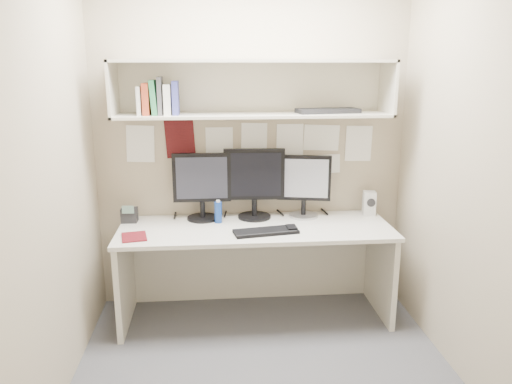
{
  "coord_description": "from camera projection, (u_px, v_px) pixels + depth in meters",
  "views": [
    {
      "loc": [
        -0.3,
        -2.83,
        1.89
      ],
      "look_at": [
        -0.02,
        0.35,
        1.07
      ],
      "focal_mm": 35.0,
      "sensor_mm": 36.0,
      "label": 1
    }
  ],
  "objects": [
    {
      "name": "wall_left",
      "position": [
        53.0,
        172.0,
        2.8
      ],
      "size": [
        0.02,
        2.0,
        2.6
      ],
      "primitive_type": "cube",
      "color": "tan",
      "rests_on": "ground"
    },
    {
      "name": "overhead_hutch",
      "position": [
        253.0,
        88.0,
        3.63
      ],
      "size": [
        2.0,
        0.38,
        0.4
      ],
      "color": "beige",
      "rests_on": "wall_back"
    },
    {
      "name": "maroon_notebook",
      "position": [
        134.0,
        237.0,
        3.43
      ],
      "size": [
        0.2,
        0.23,
        0.01
      ],
      "primitive_type": "cube",
      "rotation": [
        0.0,
        0.0,
        0.19
      ],
      "color": "#590F16",
      "rests_on": "desk"
    },
    {
      "name": "book_stack",
      "position": [
        159.0,
        98.0,
        3.51
      ],
      "size": [
        0.28,
        0.16,
        0.26
      ],
      "color": "silver",
      "rests_on": "overhead_hutch"
    },
    {
      "name": "desk",
      "position": [
        255.0,
        272.0,
        3.77
      ],
      "size": [
        2.0,
        0.7,
        0.73
      ],
      "color": "beige",
      "rests_on": "floor"
    },
    {
      "name": "blue_bottle",
      "position": [
        218.0,
        212.0,
        3.74
      ],
      "size": [
        0.06,
        0.06,
        0.18
      ],
      "color": "navy",
      "rests_on": "desk"
    },
    {
      "name": "speaker",
      "position": [
        369.0,
        203.0,
        3.93
      ],
      "size": [
        0.11,
        0.11,
        0.19
      ],
      "rotation": [
        0.0,
        0.0,
        -0.13
      ],
      "color": "#B7B7B3",
      "rests_on": "desk"
    },
    {
      "name": "monitor_left",
      "position": [
        202.0,
        184.0,
        3.78
      ],
      "size": [
        0.44,
        0.24,
        0.51
      ],
      "rotation": [
        0.0,
        0.0,
        -0.01
      ],
      "color": "black",
      "rests_on": "desk"
    },
    {
      "name": "hutch_tray",
      "position": [
        328.0,
        111.0,
        3.67
      ],
      "size": [
        0.48,
        0.25,
        0.03
      ],
      "primitive_type": "cube",
      "rotation": [
        0.0,
        0.0,
        0.17
      ],
      "color": "black",
      "rests_on": "overhead_hutch"
    },
    {
      "name": "pinned_papers",
      "position": [
        252.0,
        149.0,
        3.88
      ],
      "size": [
        1.92,
        0.01,
        0.48
      ],
      "primitive_type": null,
      "color": "white",
      "rests_on": "wall_back"
    },
    {
      "name": "monitor_right",
      "position": [
        304.0,
        184.0,
        3.85
      ],
      "size": [
        0.41,
        0.23,
        0.48
      ],
      "rotation": [
        0.0,
        0.0,
        -0.2
      ],
      "color": "#A5A5AA",
      "rests_on": "desk"
    },
    {
      "name": "monitor_center",
      "position": [
        254.0,
        181.0,
        3.82
      ],
      "size": [
        0.47,
        0.26,
        0.54
      ],
      "rotation": [
        0.0,
        0.0,
        -0.04
      ],
      "color": "black",
      "rests_on": "desk"
    },
    {
      "name": "floor",
      "position": [
        264.0,
        365.0,
        3.23
      ],
      "size": [
        2.4,
        2.0,
        0.01
      ],
      "primitive_type": "cube",
      "color": "#48484D",
      "rests_on": "ground"
    },
    {
      "name": "wall_front",
      "position": [
        292.0,
        220.0,
        1.94
      ],
      "size": [
        2.4,
        0.02,
        2.6
      ],
      "primitive_type": "cube",
      "color": "tan",
      "rests_on": "ground"
    },
    {
      "name": "wall_back",
      "position": [
        252.0,
        142.0,
        3.87
      ],
      "size": [
        2.4,
        0.02,
        2.6
      ],
      "primitive_type": "cube",
      "color": "tan",
      "rests_on": "ground"
    },
    {
      "name": "mouse",
      "position": [
        292.0,
        228.0,
        3.57
      ],
      "size": [
        0.08,
        0.11,
        0.03
      ],
      "primitive_type": "cube",
      "rotation": [
        0.0,
        0.0,
        0.07
      ],
      "color": "black",
      "rests_on": "desk"
    },
    {
      "name": "wall_right",
      "position": [
        463.0,
        165.0,
        3.01
      ],
      "size": [
        0.02,
        2.0,
        2.6
      ],
      "primitive_type": "cube",
      "color": "tan",
      "rests_on": "ground"
    },
    {
      "name": "keyboard",
      "position": [
        266.0,
        232.0,
        3.52
      ],
      "size": [
        0.47,
        0.24,
        0.02
      ],
      "primitive_type": "cube",
      "rotation": [
        0.0,
        0.0,
        0.17
      ],
      "color": "black",
      "rests_on": "desk"
    },
    {
      "name": "desk_phone",
      "position": [
        129.0,
        215.0,
        3.76
      ],
      "size": [
        0.12,
        0.11,
        0.14
      ],
      "rotation": [
        0.0,
        0.0,
        -0.04
      ],
      "color": "black",
      "rests_on": "desk"
    }
  ]
}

